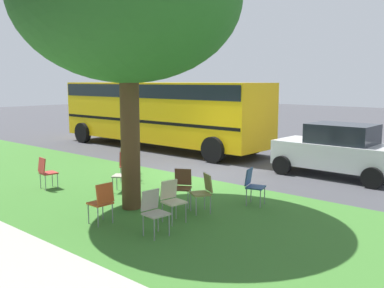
% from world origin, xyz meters
% --- Properties ---
extents(ground, '(80.00, 80.00, 0.00)m').
position_xyz_m(ground, '(0.00, 0.00, 0.00)').
color(ground, '#424247').
extents(grass_verge, '(48.00, 6.00, 0.01)m').
position_xyz_m(grass_verge, '(0.00, 3.20, 0.00)').
color(grass_verge, '#3D752D').
rests_on(grass_verge, ground).
extents(chair_0, '(0.58, 0.57, 0.88)m').
position_xyz_m(chair_0, '(-0.10, 2.88, 0.52)').
color(chair_0, '#ADA393').
rests_on(chair_0, ground).
extents(chair_1, '(0.57, 0.57, 0.88)m').
position_xyz_m(chair_1, '(0.79, 1.97, 0.52)').
color(chair_1, '#B7332D').
rests_on(chair_1, ground).
extents(chair_2, '(0.57, 0.58, 0.88)m').
position_xyz_m(chair_2, '(-2.16, 2.81, 0.52)').
color(chair_2, brown).
rests_on(chair_2, ground).
extents(chair_3, '(0.52, 0.51, 0.88)m').
position_xyz_m(chair_3, '(-3.38, 1.64, 0.52)').
color(chair_3, '#335184').
rests_on(chair_3, ground).
extents(chair_4, '(0.55, 0.55, 0.88)m').
position_xyz_m(chair_4, '(1.51, 1.34, 0.52)').
color(chair_4, olive).
rests_on(chair_4, ground).
extents(chair_5, '(0.47, 0.48, 0.88)m').
position_xyz_m(chair_5, '(1.74, 4.07, 0.52)').
color(chair_5, '#B7332D').
rests_on(chair_5, ground).
extents(chair_6, '(0.56, 0.57, 0.88)m').
position_xyz_m(chair_6, '(-2.88, 2.88, 0.52)').
color(chair_6, olive).
rests_on(chair_6, ground).
extents(chair_7, '(0.46, 0.46, 0.88)m').
position_xyz_m(chair_7, '(-3.10, 4.65, 0.52)').
color(chair_7, '#ADA393').
rests_on(chair_7, ground).
extents(chair_8, '(0.44, 0.43, 0.88)m').
position_xyz_m(chair_8, '(-1.83, 4.90, 0.52)').
color(chair_8, '#C64C1E').
rests_on(chair_8, ground).
extents(chair_9, '(0.49, 0.48, 0.88)m').
position_xyz_m(chair_9, '(-2.80, 3.83, 0.52)').
color(chair_9, beige).
rests_on(chair_9, ground).
extents(parked_car, '(3.70, 1.92, 1.65)m').
position_xyz_m(parked_car, '(-3.63, -2.72, 0.84)').
color(parked_car, silver).
rests_on(parked_car, ground).
extents(school_bus, '(10.40, 2.80, 2.88)m').
position_xyz_m(school_bus, '(4.67, -3.23, 1.76)').
color(school_bus, yellow).
rests_on(school_bus, ground).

